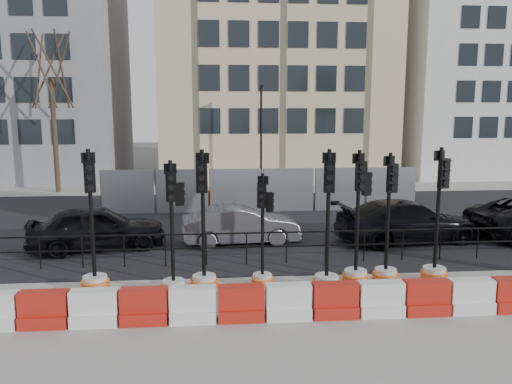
{
  "coord_description": "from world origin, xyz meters",
  "views": [
    {
      "loc": [
        -2.09,
        -13.21,
        4.59
      ],
      "look_at": [
        -0.77,
        3.0,
        1.92
      ],
      "focal_mm": 35.0,
      "sensor_mm": 36.0,
      "label": 1
    }
  ],
  "objects": [
    {
      "name": "traffic_signal_g",
      "position": [
        2.39,
        -0.8,
        0.73
      ],
      "size": [
        0.69,
        0.69,
        3.52
      ],
      "rotation": [
        0.0,
        0.0,
        0.2
      ],
      "color": "white",
      "rests_on": "ground"
    },
    {
      "name": "ground",
      "position": [
        0.0,
        0.0,
        0.0
      ],
      "size": [
        120.0,
        120.0,
        0.0
      ],
      "primitive_type": "plane",
      "color": "#51514C",
      "rests_on": "ground"
    },
    {
      "name": "car_b",
      "position": [
        -1.25,
        3.64,
        0.66
      ],
      "size": [
        2.27,
        4.33,
        1.33
      ],
      "primitive_type": "imported",
      "rotation": [
        0.0,
        0.0,
        1.68
      ],
      "color": "#4B4A4F",
      "rests_on": "ground"
    },
    {
      "name": "lamp_post_far",
      "position": [
        0.5,
        14.98,
        3.22
      ],
      "size": [
        0.12,
        0.56,
        6.0
      ],
      "color": "black",
      "rests_on": "ground"
    },
    {
      "name": "traffic_signal_a",
      "position": [
        -5.18,
        -0.81,
        0.76
      ],
      "size": [
        0.72,
        0.72,
        3.66
      ],
      "rotation": [
        0.0,
        0.0,
        0.29
      ],
      "color": "white",
      "rests_on": "ground"
    },
    {
      "name": "car_c",
      "position": [
        4.6,
        3.37,
        0.74
      ],
      "size": [
        3.52,
        5.71,
        1.49
      ],
      "primitive_type": "imported",
      "rotation": [
        0.0,
        0.0,
        1.71
      ],
      "color": "black",
      "rests_on": "ground"
    },
    {
      "name": "traffic_signal_c",
      "position": [
        -2.42,
        -0.98,
        0.75
      ],
      "size": [
        0.72,
        0.72,
        3.65
      ],
      "rotation": [
        0.0,
        0.0,
        -0.09
      ],
      "color": "white",
      "rests_on": "ground"
    },
    {
      "name": "traffic_signal_e",
      "position": [
        0.69,
        -1.24,
        0.76
      ],
      "size": [
        0.72,
        0.72,
        3.66
      ],
      "rotation": [
        0.0,
        0.0,
        -0.15
      ],
      "color": "white",
      "rests_on": "ground"
    },
    {
      "name": "traffic_signal_f",
      "position": [
        1.57,
        -0.86,
        0.86
      ],
      "size": [
        0.71,
        0.71,
        3.6
      ],
      "rotation": [
        0.0,
        0.0,
        0.11
      ],
      "color": "white",
      "rests_on": "ground"
    },
    {
      "name": "sidewalk_far",
      "position": [
        0.0,
        16.0,
        0.01
      ],
      "size": [
        40.0,
        4.0,
        0.02
      ],
      "primitive_type": "cube",
      "color": "gray",
      "rests_on": "ground"
    },
    {
      "name": "building_cream",
      "position": [
        2.0,
        21.99,
        9.0
      ],
      "size": [
        15.0,
        10.06,
        18.0
      ],
      "color": "#BEB98B",
      "rests_on": "ground"
    },
    {
      "name": "car_a",
      "position": [
        -6.04,
        3.26,
        0.75
      ],
      "size": [
        3.78,
        5.21,
        1.5
      ],
      "primitive_type": "imported",
      "rotation": [
        0.0,
        0.0,
        1.81
      ],
      "color": "black",
      "rests_on": "ground"
    },
    {
      "name": "traffic_signal_b",
      "position": [
        -3.16,
        -1.21,
        0.81
      ],
      "size": [
        0.67,
        0.67,
        3.41
      ],
      "rotation": [
        0.0,
        0.0,
        0.14
      ],
      "color": "white",
      "rests_on": "ground"
    },
    {
      "name": "sidewalk_near",
      "position": [
        0.0,
        -3.0,
        0.01
      ],
      "size": [
        40.0,
        6.0,
        0.02
      ],
      "primitive_type": "cube",
      "color": "gray",
      "rests_on": "ground"
    },
    {
      "name": "traffic_signal_h",
      "position": [
        3.72,
        -0.83,
        0.75
      ],
      "size": [
        0.72,
        0.72,
        3.65
      ],
      "rotation": [
        0.0,
        0.0,
        0.29
      ],
      "color": "white",
      "rests_on": "ground"
    },
    {
      "name": "tree_bare_far",
      "position": [
        -11.0,
        15.5,
        6.65
      ],
      "size": [
        2.0,
        2.0,
        9.0
      ],
      "color": "#473828",
      "rests_on": "ground"
    },
    {
      "name": "kerb_railing",
      "position": [
        0.0,
        1.2,
        0.69
      ],
      "size": [
        18.0,
        0.04,
        1.0
      ],
      "color": "black",
      "rests_on": "ground"
    },
    {
      "name": "traffic_signal_d",
      "position": [
        -0.9,
        -0.78,
        0.72
      ],
      "size": [
        0.59,
        0.59,
        3.02
      ],
      "rotation": [
        0.0,
        0.0,
        -0.27
      ],
      "color": "white",
      "rests_on": "ground"
    },
    {
      "name": "barrier_row",
      "position": [
        0.0,
        -2.8,
        0.37
      ],
      "size": [
        16.75,
        0.5,
        0.8
      ],
      "color": "red",
      "rests_on": "ground"
    },
    {
      "name": "building_grey",
      "position": [
        -14.0,
        21.99,
        7.0
      ],
      "size": [
        11.0,
        9.06,
        14.0
      ],
      "color": "gray",
      "rests_on": "ground"
    },
    {
      "name": "heras_fencing",
      "position": [
        -0.49,
        9.71,
        0.71
      ],
      "size": [
        14.33,
        1.72,
        2.0
      ],
      "color": "#94969C",
      "rests_on": "ground"
    },
    {
      "name": "building_white",
      "position": [
        17.0,
        21.99,
        8.0
      ],
      "size": [
        12.0,
        9.06,
        16.0
      ],
      "color": "silver",
      "rests_on": "ground"
    },
    {
      "name": "road",
      "position": [
        0.0,
        7.0,
        0.01
      ],
      "size": [
        40.0,
        14.0,
        0.03
      ],
      "primitive_type": "cube",
      "color": "black",
      "rests_on": "ground"
    }
  ]
}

